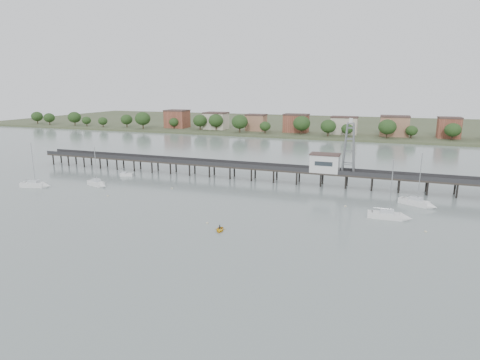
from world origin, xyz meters
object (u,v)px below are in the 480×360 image
(sailboat_a, at_px, (38,185))
(white_tender, at_px, (126,175))
(sailboat_d, at_px, (393,216))
(yellow_dinghy, at_px, (220,231))
(pier, at_px, (243,167))
(sailboat_b, at_px, (99,184))
(sailboat_e, at_px, (421,204))
(lattice_tower, at_px, (349,149))

(sailboat_a, relative_size, white_tender, 3.14)
(sailboat_d, relative_size, yellow_dinghy, 4.58)
(pier, distance_m, sailboat_b, 42.67)
(sailboat_d, distance_m, sailboat_e, 13.91)
(lattice_tower, xyz_separation_m, sailboat_e, (18.45, -13.13, -10.46))
(lattice_tower, xyz_separation_m, sailboat_a, (-82.49, -30.02, -10.46))
(pier, bearing_deg, sailboat_a, -149.51)
(pier, relative_size, sailboat_a, 11.24)
(white_tender, relative_size, yellow_dinghy, 1.41)
(lattice_tower, xyz_separation_m, yellow_dinghy, (-20.33, -44.94, -11.10))
(pier, xyz_separation_m, sailboat_a, (-50.99, -30.02, -3.15))
(lattice_tower, bearing_deg, sailboat_b, -160.84)
(pier, height_order, lattice_tower, lattice_tower)
(lattice_tower, height_order, sailboat_a, lattice_tower)
(sailboat_d, bearing_deg, lattice_tower, 114.19)
(sailboat_b, bearing_deg, lattice_tower, 36.98)
(lattice_tower, distance_m, white_tender, 69.19)
(sailboat_a, xyz_separation_m, sailboat_b, (15.39, 6.70, 0.01))
(sailboat_a, relative_size, yellow_dinghy, 4.43)
(pier, height_order, white_tender, pier)
(pier, relative_size, yellow_dinghy, 49.76)
(pier, distance_m, sailboat_e, 51.74)
(sailboat_e, distance_m, yellow_dinghy, 50.15)
(white_tender, height_order, yellow_dinghy, yellow_dinghy)
(sailboat_e, bearing_deg, yellow_dinghy, -114.59)
(lattice_tower, relative_size, sailboat_b, 1.29)
(lattice_tower, bearing_deg, sailboat_d, -64.53)
(sailboat_e, relative_size, sailboat_b, 1.13)
(sailboat_a, height_order, sailboat_d, sailboat_d)
(lattice_tower, relative_size, sailboat_e, 1.15)
(sailboat_a, bearing_deg, sailboat_b, 10.00)
(lattice_tower, height_order, white_tender, lattice_tower)
(sailboat_a, bearing_deg, yellow_dinghy, -27.04)
(lattice_tower, height_order, sailboat_e, lattice_tower)
(pier, distance_m, lattice_tower, 32.34)
(sailboat_a, xyz_separation_m, yellow_dinghy, (62.16, -14.92, -0.64))
(sailboat_d, height_order, yellow_dinghy, sailboat_d)
(sailboat_a, distance_m, sailboat_d, 94.76)
(sailboat_b, xyz_separation_m, white_tender, (-0.66, 14.20, -0.17))
(lattice_tower, xyz_separation_m, white_tender, (-67.76, -9.12, -10.63))
(lattice_tower, bearing_deg, sailboat_a, -160.00)
(sailboat_d, bearing_deg, sailboat_b, 177.11)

